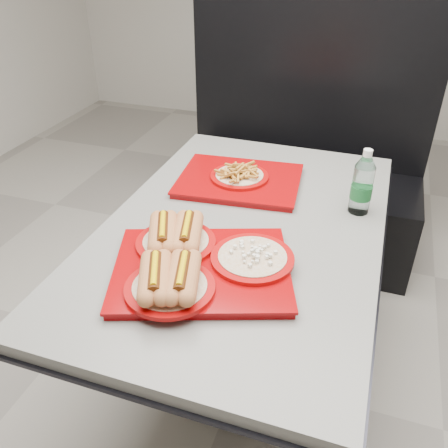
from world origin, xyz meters
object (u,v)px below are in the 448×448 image
(booth_bench, at_px, (299,177))
(tray_near, at_px, (194,262))
(diner_table, at_px, (242,264))
(tray_far, at_px, (239,178))
(water_bottle, at_px, (362,186))

(booth_bench, relative_size, tray_near, 2.25)
(tray_near, bearing_deg, diner_table, 78.81)
(diner_table, distance_m, booth_bench, 1.11)
(diner_table, xyz_separation_m, tray_far, (-0.10, 0.28, 0.19))
(diner_table, xyz_separation_m, booth_bench, (0.00, 1.09, -0.18))
(booth_bench, bearing_deg, tray_far, -96.97)
(booth_bench, relative_size, water_bottle, 5.80)
(diner_table, distance_m, water_bottle, 0.49)
(tray_near, distance_m, water_bottle, 0.66)
(diner_table, height_order, tray_near, tray_near)
(water_bottle, bearing_deg, diner_table, -148.93)
(diner_table, height_order, booth_bench, booth_bench)
(booth_bench, distance_m, tray_far, 0.91)
(diner_table, height_order, water_bottle, water_bottle)
(tray_far, bearing_deg, tray_near, -85.80)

